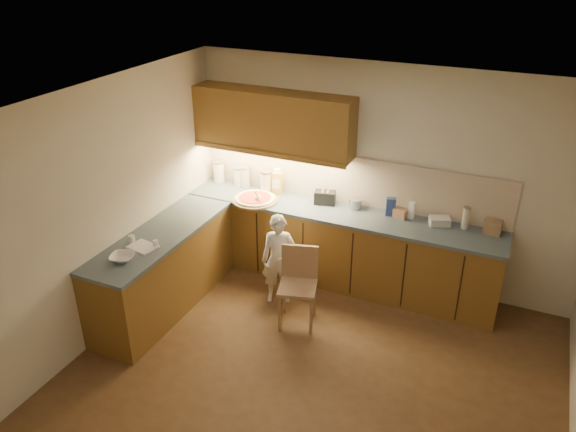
% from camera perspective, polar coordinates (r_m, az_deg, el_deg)
% --- Properties ---
extents(room, '(4.54, 4.50, 2.62)m').
position_cam_1_polar(room, '(4.63, 2.90, -0.40)').
color(room, '#51351C').
rests_on(room, ground).
extents(l_counter, '(3.77, 2.62, 0.92)m').
position_cam_1_polar(l_counter, '(6.54, -0.81, -3.86)').
color(l_counter, brown).
rests_on(l_counter, ground).
extents(backsplash, '(3.75, 0.02, 0.58)m').
position_cam_1_polar(backsplash, '(6.64, 6.16, 3.71)').
color(backsplash, beige).
rests_on(backsplash, l_counter).
extents(upper_cabinets, '(1.95, 0.36, 0.73)m').
position_cam_1_polar(upper_cabinets, '(6.60, -1.55, 9.60)').
color(upper_cabinets, brown).
rests_on(upper_cabinets, ground).
extents(pizza_on_board, '(0.55, 0.55, 0.22)m').
position_cam_1_polar(pizza_on_board, '(6.75, -3.37, 1.73)').
color(pizza_on_board, '#A98654').
rests_on(pizza_on_board, l_counter).
extents(child, '(0.46, 0.38, 1.07)m').
position_cam_1_polar(child, '(6.29, -0.92, -4.43)').
color(child, white).
rests_on(child, ground).
extents(wooden_chair, '(0.48, 0.48, 0.87)m').
position_cam_1_polar(wooden_chair, '(5.99, 1.07, -6.54)').
color(wooden_chair, tan).
rests_on(wooden_chair, ground).
extents(mixing_bowl, '(0.29, 0.29, 0.06)m').
position_cam_1_polar(mixing_bowl, '(5.75, -16.49, -4.07)').
color(mixing_bowl, white).
rests_on(mixing_bowl, l_counter).
extents(canister_a, '(0.14, 0.14, 0.28)m').
position_cam_1_polar(canister_a, '(7.28, -7.03, 4.50)').
color(canister_a, white).
rests_on(canister_a, l_counter).
extents(canister_b, '(0.15, 0.15, 0.25)m').
position_cam_1_polar(canister_b, '(7.14, -4.97, 4.05)').
color(canister_b, white).
rests_on(canister_b, l_counter).
extents(canister_c, '(0.14, 0.14, 0.27)m').
position_cam_1_polar(canister_c, '(7.11, -4.46, 4.03)').
color(canister_c, beige).
rests_on(canister_c, l_counter).
extents(canister_d, '(0.17, 0.17, 0.28)m').
position_cam_1_polar(canister_d, '(6.95, -2.16, 3.59)').
color(canister_d, silver).
rests_on(canister_d, l_counter).
extents(oil_jug, '(0.12, 0.10, 0.33)m').
position_cam_1_polar(oil_jug, '(6.88, -1.08, 3.44)').
color(oil_jug, gold).
rests_on(oil_jug, l_counter).
extents(toaster, '(0.27, 0.19, 0.16)m').
position_cam_1_polar(toaster, '(6.66, 3.78, 1.88)').
color(toaster, black).
rests_on(toaster, l_counter).
extents(steel_pot, '(0.16, 0.16, 0.12)m').
position_cam_1_polar(steel_pot, '(6.59, 6.85, 1.27)').
color(steel_pot, '#A4A4A9').
rests_on(steel_pot, l_counter).
extents(blue_box, '(0.12, 0.10, 0.21)m').
position_cam_1_polar(blue_box, '(6.46, 10.39, 0.95)').
color(blue_box, '#304590').
rests_on(blue_box, l_counter).
extents(card_box_a, '(0.17, 0.14, 0.11)m').
position_cam_1_polar(card_box_a, '(6.46, 11.37, 0.30)').
color(card_box_a, tan).
rests_on(card_box_a, l_counter).
extents(white_bottle, '(0.07, 0.07, 0.19)m').
position_cam_1_polar(white_bottle, '(6.44, 12.46, 0.56)').
color(white_bottle, white).
rests_on(white_bottle, l_counter).
extents(flat_pack, '(0.26, 0.22, 0.09)m').
position_cam_1_polar(flat_pack, '(6.39, 15.14, -0.49)').
color(flat_pack, silver).
rests_on(flat_pack, l_counter).
extents(tall_jar, '(0.08, 0.08, 0.26)m').
position_cam_1_polar(tall_jar, '(6.35, 17.62, -0.16)').
color(tall_jar, silver).
rests_on(tall_jar, l_counter).
extents(card_box_b, '(0.19, 0.15, 0.14)m').
position_cam_1_polar(card_box_b, '(6.37, 20.08, -1.07)').
color(card_box_b, '#9E7B55').
rests_on(card_box_b, l_counter).
extents(dough_cloth, '(0.30, 0.26, 0.02)m').
position_cam_1_polar(dough_cloth, '(5.92, -14.55, -3.06)').
color(dough_cloth, white).
rests_on(dough_cloth, l_counter).
extents(spice_jar_a, '(0.08, 0.08, 0.09)m').
position_cam_1_polar(spice_jar_a, '(6.03, -15.60, -2.28)').
color(spice_jar_a, white).
rests_on(spice_jar_a, l_counter).
extents(spice_jar_b, '(0.06, 0.06, 0.07)m').
position_cam_1_polar(spice_jar_b, '(5.90, -13.31, -2.73)').
color(spice_jar_b, white).
rests_on(spice_jar_b, l_counter).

